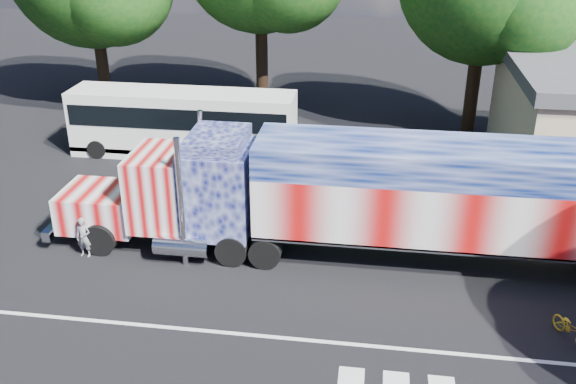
# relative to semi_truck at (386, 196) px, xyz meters

# --- Properties ---
(ground) EXTENTS (100.00, 100.00, 0.00)m
(ground) POSITION_rel_semi_truck_xyz_m (-3.54, -2.01, -2.43)
(ground) COLOR black
(lane_markings) EXTENTS (30.00, 2.67, 0.01)m
(lane_markings) POSITION_rel_semi_truck_xyz_m (-1.83, -5.78, -2.43)
(lane_markings) COLOR silver
(lane_markings) RESTS_ON ground
(semi_truck) EXTENTS (22.16, 3.50, 4.72)m
(semi_truck) POSITION_rel_semi_truck_xyz_m (0.00, 0.00, 0.00)
(semi_truck) COLOR black
(semi_truck) RESTS_ON ground
(coach_bus) EXTENTS (10.97, 2.55, 3.19)m
(coach_bus) POSITION_rel_semi_truck_xyz_m (-9.83, 8.68, -0.78)
(coach_bus) COLOR silver
(coach_bus) RESTS_ON ground
(woman) EXTENTS (0.57, 0.40, 1.50)m
(woman) POSITION_rel_semi_truck_xyz_m (-10.54, -1.38, -1.68)
(woman) COLOR slate
(woman) RESTS_ON ground
(bicycle) EXTENTS (1.16, 1.61, 0.80)m
(bicycle) POSITION_rel_semi_truck_xyz_m (5.48, -3.89, -2.03)
(bicycle) COLOR gold
(bicycle) RESTS_ON ground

